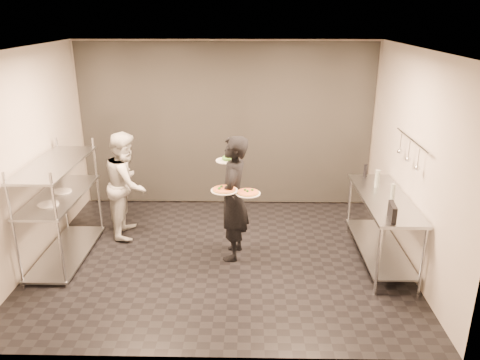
{
  "coord_description": "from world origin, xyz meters",
  "views": [
    {
      "loc": [
        0.38,
        -5.74,
        3.24
      ],
      "look_at": [
        0.27,
        0.12,
        1.1
      ],
      "focal_mm": 35.0,
      "sensor_mm": 36.0,
      "label": 1
    }
  ],
  "objects_px": {
    "pass_rack": "(60,205)",
    "bottle_dark": "(365,170)",
    "pos_monitor": "(392,212)",
    "pizza_plate_near": "(224,190)",
    "bottle_clear": "(393,191)",
    "chef": "(127,184)",
    "salad_plate": "(227,159)",
    "pizza_plate_far": "(248,193)",
    "bottle_green": "(377,179)",
    "waiter": "(233,199)",
    "prep_counter": "(383,217)"
  },
  "relations": [
    {
      "from": "bottle_clear",
      "to": "bottle_dark",
      "type": "height_order",
      "value": "bottle_clear"
    },
    {
      "from": "chef",
      "to": "salad_plate",
      "type": "relative_size",
      "value": 5.15
    },
    {
      "from": "pass_rack",
      "to": "bottle_clear",
      "type": "bearing_deg",
      "value": -0.5
    },
    {
      "from": "pass_rack",
      "to": "bottle_clear",
      "type": "height_order",
      "value": "pass_rack"
    },
    {
      "from": "waiter",
      "to": "pizza_plate_far",
      "type": "xyz_separation_m",
      "value": [
        0.2,
        -0.23,
        0.18
      ]
    },
    {
      "from": "prep_counter",
      "to": "bottle_clear",
      "type": "height_order",
      "value": "bottle_clear"
    },
    {
      "from": "chef",
      "to": "bottle_dark",
      "type": "relative_size",
      "value": 8.39
    },
    {
      "from": "waiter",
      "to": "bottle_green",
      "type": "xyz_separation_m",
      "value": [
        1.98,
        0.32,
        0.18
      ]
    },
    {
      "from": "chef",
      "to": "pass_rack",
      "type": "bearing_deg",
      "value": 131.7
    },
    {
      "from": "prep_counter",
      "to": "pass_rack",
      "type": "bearing_deg",
      "value": -179.97
    },
    {
      "from": "pass_rack",
      "to": "bottle_dark",
      "type": "height_order",
      "value": "pass_rack"
    },
    {
      "from": "prep_counter",
      "to": "bottle_green",
      "type": "xyz_separation_m",
      "value": [
        -0.02,
        0.36,
        0.42
      ]
    },
    {
      "from": "pass_rack",
      "to": "salad_plate",
      "type": "bearing_deg",
      "value": 7.95
    },
    {
      "from": "bottle_dark",
      "to": "salad_plate",
      "type": "bearing_deg",
      "value": -166.32
    },
    {
      "from": "pizza_plate_far",
      "to": "prep_counter",
      "type": "bearing_deg",
      "value": 6.01
    },
    {
      "from": "waiter",
      "to": "salad_plate",
      "type": "bearing_deg",
      "value": -154.83
    },
    {
      "from": "waiter",
      "to": "bottle_green",
      "type": "height_order",
      "value": "waiter"
    },
    {
      "from": "prep_counter",
      "to": "pizza_plate_far",
      "type": "bearing_deg",
      "value": -173.99
    },
    {
      "from": "prep_counter",
      "to": "pos_monitor",
      "type": "bearing_deg",
      "value": -99.46
    },
    {
      "from": "salad_plate",
      "to": "pos_monitor",
      "type": "height_order",
      "value": "salad_plate"
    },
    {
      "from": "prep_counter",
      "to": "bottle_clear",
      "type": "relative_size",
      "value": 9.02
    },
    {
      "from": "pizza_plate_near",
      "to": "salad_plate",
      "type": "height_order",
      "value": "salad_plate"
    },
    {
      "from": "pizza_plate_near",
      "to": "pizza_plate_far",
      "type": "bearing_deg",
      "value": -1.07
    },
    {
      "from": "salad_plate",
      "to": "bottle_clear",
      "type": "distance_m",
      "value": 2.22
    },
    {
      "from": "chef",
      "to": "bottle_dark",
      "type": "height_order",
      "value": "chef"
    },
    {
      "from": "waiter",
      "to": "bottle_clear",
      "type": "bearing_deg",
      "value": 94.7
    },
    {
      "from": "chef",
      "to": "pizza_plate_far",
      "type": "bearing_deg",
      "value": -121.39
    },
    {
      "from": "chef",
      "to": "bottle_green",
      "type": "distance_m",
      "value": 3.62
    },
    {
      "from": "chef",
      "to": "pos_monitor",
      "type": "distance_m",
      "value": 3.79
    },
    {
      "from": "bottle_clear",
      "to": "chef",
      "type": "bearing_deg",
      "value": 168.11
    },
    {
      "from": "chef",
      "to": "salad_plate",
      "type": "height_order",
      "value": "chef"
    },
    {
      "from": "pizza_plate_near",
      "to": "bottle_clear",
      "type": "bearing_deg",
      "value": 3.75
    },
    {
      "from": "pos_monitor",
      "to": "bottle_green",
      "type": "bearing_deg",
      "value": 90.2
    },
    {
      "from": "pos_monitor",
      "to": "pizza_plate_near",
      "type": "bearing_deg",
      "value": 170.44
    },
    {
      "from": "pizza_plate_far",
      "to": "pos_monitor",
      "type": "xyz_separation_m",
      "value": [
        1.69,
        -0.53,
        -0.02
      ]
    },
    {
      "from": "bottle_clear",
      "to": "pos_monitor",
      "type": "bearing_deg",
      "value": -106.68
    },
    {
      "from": "waiter",
      "to": "bottle_dark",
      "type": "relative_size",
      "value": 9.09
    },
    {
      "from": "pizza_plate_near",
      "to": "salad_plate",
      "type": "xyz_separation_m",
      "value": [
        0.02,
        0.49,
        0.25
      ]
    },
    {
      "from": "pass_rack",
      "to": "bottle_dark",
      "type": "bearing_deg",
      "value": 10.69
    },
    {
      "from": "salad_plate",
      "to": "pizza_plate_far",
      "type": "bearing_deg",
      "value": -60.19
    },
    {
      "from": "chef",
      "to": "bottle_green",
      "type": "bearing_deg",
      "value": -100.19
    },
    {
      "from": "chef",
      "to": "waiter",
      "type": "bearing_deg",
      "value": -117.57
    },
    {
      "from": "pass_rack",
      "to": "pizza_plate_far",
      "type": "bearing_deg",
      "value": -4.25
    },
    {
      "from": "pass_rack",
      "to": "prep_counter",
      "type": "bearing_deg",
      "value": 0.03
    },
    {
      "from": "salad_plate",
      "to": "bottle_dark",
      "type": "relative_size",
      "value": 1.63
    },
    {
      "from": "pass_rack",
      "to": "pizza_plate_far",
      "type": "xyz_separation_m",
      "value": [
        2.52,
        -0.19,
        0.27
      ]
    },
    {
      "from": "chef",
      "to": "salad_plate",
      "type": "xyz_separation_m",
      "value": [
        1.52,
        -0.43,
        0.53
      ]
    },
    {
      "from": "pizza_plate_near",
      "to": "bottle_green",
      "type": "distance_m",
      "value": 2.16
    },
    {
      "from": "salad_plate",
      "to": "bottle_dark",
      "type": "bearing_deg",
      "value": 13.68
    },
    {
      "from": "salad_plate",
      "to": "pizza_plate_near",
      "type": "bearing_deg",
      "value": -91.9
    }
  ]
}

